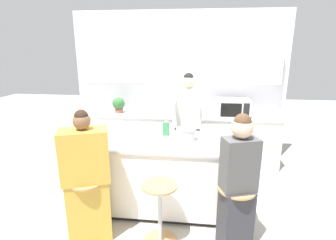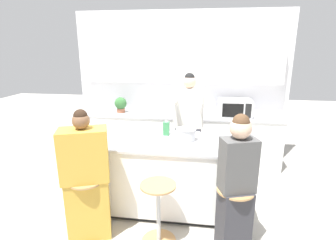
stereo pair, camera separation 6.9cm
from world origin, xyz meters
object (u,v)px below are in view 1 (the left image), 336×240
at_px(kitchen_island, 167,175).
at_px(potted_plant, 119,104).
at_px(microwave, 233,108).
at_px(person_wrapped_blanket, 87,181).
at_px(cooking_pot, 186,134).
at_px(banana_bunch, 233,145).
at_px(person_seated_near, 237,189).
at_px(fruit_bowl, 116,129).
at_px(coffee_cup_near, 150,134).
at_px(bar_stool_center, 160,211).
at_px(person_cooking, 187,130).
at_px(bar_stool_leftmost, 89,206).
at_px(juice_carton, 166,128).
at_px(bar_stool_rightmost, 235,216).

height_order(kitchen_island, potted_plant, potted_plant).
xyz_separation_m(kitchen_island, microwave, (0.97, 1.43, 0.59)).
bearing_deg(kitchen_island, person_wrapped_blanket, -139.80).
distance_m(cooking_pot, banana_bunch, 0.59).
bearing_deg(person_seated_near, potted_plant, 113.43).
distance_m(person_seated_near, microwave, 2.13).
relative_size(cooking_pot, microwave, 0.61).
xyz_separation_m(fruit_bowl, coffee_cup_near, (0.52, -0.20, 0.01)).
xyz_separation_m(kitchen_island, potted_plant, (-1.06, 1.47, 0.59)).
height_order(bar_stool_center, person_wrapped_blanket, person_wrapped_blanket).
relative_size(person_cooking, microwave, 3.12).
bearing_deg(banana_bunch, microwave, 83.51).
height_order(bar_stool_center, potted_plant, potted_plant).
relative_size(person_cooking, potted_plant, 6.12).
bearing_deg(potted_plant, kitchen_island, -54.08).
distance_m(bar_stool_leftmost, potted_plant, 2.26).
bearing_deg(person_seated_near, bar_stool_center, 162.75).
bearing_deg(microwave, cooking_pot, -118.39).
distance_m(cooking_pot, juice_carton, 0.32).
bearing_deg(kitchen_island, juice_carton, 100.68).
bearing_deg(juice_carton, microwave, 49.91).
distance_m(bar_stool_center, person_wrapped_blanket, 0.84).
bearing_deg(fruit_bowl, person_wrapped_blanket, -91.75).
relative_size(bar_stool_rightmost, fruit_bowl, 3.84).
xyz_separation_m(person_wrapped_blanket, potted_plant, (-0.28, 2.13, 0.37)).
xyz_separation_m(person_wrapped_blanket, cooking_pot, (1.01, 0.73, 0.32)).
height_order(fruit_bowl, banana_bunch, fruit_bowl).
distance_m(bar_stool_leftmost, person_cooking, 1.80).
xyz_separation_m(kitchen_island, coffee_cup_near, (-0.24, 0.10, 0.51)).
xyz_separation_m(juice_carton, microwave, (1.01, 1.20, 0.04)).
xyz_separation_m(person_cooking, juice_carton, (-0.26, -0.52, 0.18)).
relative_size(fruit_bowl, juice_carton, 0.94).
bearing_deg(bar_stool_rightmost, coffee_cup_near, 143.69).
bearing_deg(kitchen_island, microwave, 56.00).
xyz_separation_m(person_seated_near, potted_plant, (-1.85, 2.13, 0.36)).
bearing_deg(person_seated_near, banana_bunch, 71.58).
relative_size(person_wrapped_blanket, juice_carton, 7.55).
height_order(fruit_bowl, juice_carton, juice_carton).
height_order(bar_stool_leftmost, bar_stool_center, same).
relative_size(person_wrapped_blanket, coffee_cup_near, 13.53).
distance_m(person_seated_near, cooking_pot, 0.97).
height_order(bar_stool_rightmost, microwave, microwave).
xyz_separation_m(person_wrapped_blanket, fruit_bowl, (0.03, 0.95, 0.28)).
bearing_deg(juice_carton, bar_stool_rightmost, -47.01).
bearing_deg(person_wrapped_blanket, bar_stool_rightmost, -19.74).
bearing_deg(microwave, person_cooking, -137.48).
bearing_deg(person_seated_near, kitchen_island, 122.33).
xyz_separation_m(bar_stool_rightmost, person_wrapped_blanket, (-1.56, -0.01, 0.31)).
relative_size(kitchen_island, bar_stool_rightmost, 2.80).
distance_m(fruit_bowl, juice_carton, 0.71).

